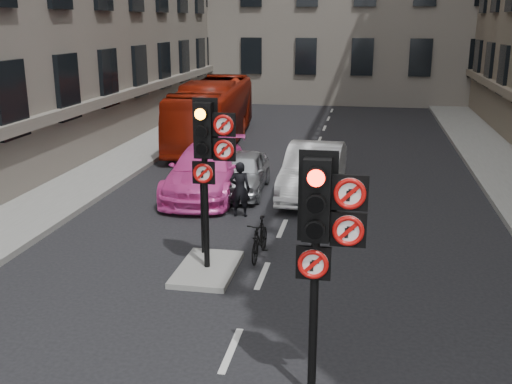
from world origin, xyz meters
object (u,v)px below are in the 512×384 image
(car_silver, at_px, (242,172))
(bus_red, at_px, (213,112))
(car_white, at_px, (314,171))
(car_pink, at_px, (206,170))
(signal_far, at_px, (208,148))
(info_sign, at_px, (201,197))
(motorcycle, at_px, (260,238))
(motorcyclist, at_px, (240,189))
(signal_near, at_px, (323,227))

(car_silver, bearing_deg, bus_red, 108.62)
(car_white, relative_size, car_pink, 0.93)
(signal_far, height_order, bus_red, signal_far)
(info_sign, bearing_deg, car_white, 74.15)
(motorcycle, distance_m, info_sign, 1.61)
(car_silver, relative_size, motorcycle, 2.44)
(bus_red, bearing_deg, motorcycle, -75.37)
(bus_red, distance_m, info_sign, 13.09)
(car_silver, height_order, car_pink, car_pink)
(motorcycle, bearing_deg, motorcyclist, 112.86)
(car_white, height_order, info_sign, info_sign)
(signal_far, height_order, motorcyclist, signal_far)
(bus_red, bearing_deg, info_sign, -80.96)
(signal_far, bearing_deg, motorcyclist, 92.55)
(signal_near, height_order, motorcyclist, signal_near)
(bus_red, xyz_separation_m, info_sign, (3.00, -12.74, 0.09))
(car_silver, relative_size, info_sign, 1.81)
(signal_far, relative_size, car_white, 0.76)
(signal_far, distance_m, motorcyclist, 4.28)
(signal_near, xyz_separation_m, signal_far, (-2.60, 4.00, 0.12))
(info_sign, bearing_deg, motorcycle, 16.30)
(signal_far, bearing_deg, bus_red, 104.10)
(signal_near, relative_size, motorcycle, 2.38)
(motorcyclist, bearing_deg, motorcycle, 105.71)
(car_silver, relative_size, bus_red, 0.38)
(bus_red, height_order, info_sign, bus_red)
(signal_far, relative_size, info_sign, 1.76)
(signal_near, bearing_deg, car_silver, 107.46)
(car_white, relative_size, bus_red, 0.49)
(car_silver, distance_m, motorcycle, 5.40)
(car_white, xyz_separation_m, car_pink, (-3.27, -0.43, -0.04))
(signal_near, height_order, signal_far, signal_far)
(car_pink, height_order, info_sign, info_sign)
(car_white, bearing_deg, motorcyclist, -124.77)
(signal_far, bearing_deg, car_silver, 95.59)
(signal_far, xyz_separation_m, motorcyclist, (-0.17, 3.81, -1.94))
(motorcyclist, xyz_separation_m, info_sign, (-0.21, -3.08, 0.67))
(motorcyclist, height_order, info_sign, info_sign)
(signal_near, distance_m, bus_red, 18.52)
(signal_far, bearing_deg, motorcycle, 49.10)
(bus_red, xyz_separation_m, motorcyclist, (3.22, -9.66, -0.58))
(bus_red, bearing_deg, motorcyclist, -75.81)
(car_white, bearing_deg, bus_red, 126.58)
(car_white, xyz_separation_m, bus_red, (-5.01, 7.26, 0.57))
(car_silver, distance_m, car_pink, 1.12)
(signal_far, relative_size, motorcycle, 2.38)
(signal_far, bearing_deg, car_pink, 105.83)
(car_pink, distance_m, bus_red, 7.90)
(bus_red, relative_size, info_sign, 4.75)
(car_pink, bearing_deg, bus_red, 99.41)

